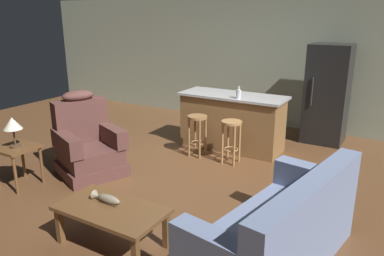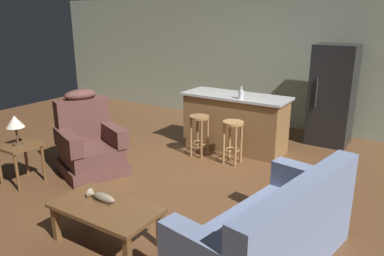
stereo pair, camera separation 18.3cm
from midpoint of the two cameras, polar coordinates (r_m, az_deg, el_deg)
ground_plane at (r=5.50m, az=-0.93°, el=-7.15°), size 12.00×12.00×0.00m
back_wall at (r=7.91m, az=11.09°, el=9.78°), size 12.00×0.05×2.60m
coffee_table at (r=3.90m, az=-13.54°, el=-12.43°), size 1.10×0.60×0.42m
fish_figurine at (r=3.96m, az=-14.24°, el=-10.40°), size 0.34×0.10×0.10m
couch at (r=3.60m, az=11.76°, el=-15.41°), size 1.15×2.02×0.94m
recliner_near_lamp at (r=5.67m, az=-16.52°, el=-2.54°), size 1.10×1.10×1.20m
end_table at (r=5.57m, az=-25.92°, el=-3.52°), size 0.48×0.48×0.56m
table_lamp at (r=5.43m, az=-26.55°, el=0.43°), size 0.24×0.24×0.41m
kitchen_island at (r=6.46m, az=5.31°, el=1.00°), size 1.80×0.70×0.95m
bar_stool_left at (r=6.07m, az=-0.05°, el=-0.03°), size 0.32×0.32×0.68m
bar_stool_right at (r=5.80m, az=5.11°, el=-0.92°), size 0.32×0.32×0.68m
refrigerator at (r=7.09m, az=19.22°, el=4.90°), size 0.70×0.69×1.76m
bottle_tall_green at (r=6.04m, az=6.24°, el=5.20°), size 0.08×0.08×0.20m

